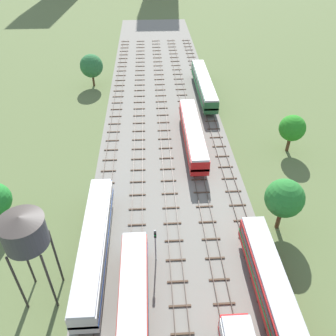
{
  "coord_description": "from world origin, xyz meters",
  "views": [
    {
      "loc": [
        -2.42,
        8.39,
        34.03
      ],
      "look_at": [
        0.0,
        50.88,
        1.5
      ],
      "focal_mm": 36.9,
      "sensor_mm": 36.0,
      "label": 1
    }
  ],
  "objects": [
    {
      "name": "passenger_coach_centre_right_mid",
      "position": [
        9.5,
        26.22,
        2.61
      ],
      "size": [
        2.96,
        22.0,
        3.8
      ],
      "color": "red",
      "rests_on": "ground"
    },
    {
      "name": "diesel_railcar_centre_far",
      "position": [
        4.75,
        59.04,
        2.6
      ],
      "size": [
        2.96,
        20.5,
        3.8
      ],
      "color": "red",
      "rests_on": "ground"
    },
    {
      "name": "lineside_tree_2",
      "position": [
        21.02,
        56.65,
        4.5
      ],
      "size": [
        4.37,
        4.37,
        6.72
      ],
      "color": "#4C331E",
      "rests_on": "ground"
    },
    {
      "name": "lineside_tree_3",
      "position": [
        13.78,
        39.13,
        5.15
      ],
      "size": [
        4.9,
        4.9,
        7.63
      ],
      "color": "#4C331E",
      "rests_on": "ground"
    },
    {
      "name": "ballast_bed",
      "position": [
        0.0,
        56.0,
        0.0
      ],
      "size": [
        23.0,
        176.0,
        0.01
      ],
      "primitive_type": "cube",
      "color": "gray",
      "rests_on": "ground"
    },
    {
      "name": "lineside_tree_0",
      "position": [
        -15.5,
        85.83,
        4.8
      ],
      "size": [
        5.19,
        5.19,
        7.41
      ],
      "color": "#4C331E",
      "rests_on": "ground"
    },
    {
      "name": "diesel_railcar_left_near",
      "position": [
        -4.75,
        25.53,
        2.6
      ],
      "size": [
        2.96,
        20.5,
        3.8
      ],
      "color": "maroon",
      "rests_on": "ground"
    },
    {
      "name": "ground_plane",
      "position": [
        0.0,
        56.0,
        0.0
      ],
      "size": [
        480.0,
        480.0,
        0.0
      ],
      "primitive_type": "plane",
      "color": "#5B6B3D"
    },
    {
      "name": "track_far_left",
      "position": [
        -9.5,
        57.0,
        0.14
      ],
      "size": [
        2.4,
        126.0,
        0.29
      ],
      "color": "#47382D",
      "rests_on": "ground"
    },
    {
      "name": "track_centre_right",
      "position": [
        9.5,
        57.0,
        0.14
      ],
      "size": [
        2.4,
        126.0,
        0.29
      ],
      "color": "#47382D",
      "rests_on": "ground"
    },
    {
      "name": "water_tower",
      "position": [
        -14.55,
        30.91,
        9.92
      ],
      "size": [
        4.37,
        4.37,
        11.86
      ],
      "color": "#2D2826",
      "rests_on": "ground"
    },
    {
      "name": "track_centre",
      "position": [
        4.75,
        57.0,
        0.14
      ],
      "size": [
        2.4,
        126.0,
        0.29
      ],
      "color": "#47382D",
      "rests_on": "ground"
    },
    {
      "name": "passenger_coach_centre_right_farther",
      "position": [
        9.5,
        79.26,
        2.61
      ],
      "size": [
        2.96,
        22.0,
        3.8
      ],
      "color": "#286638",
      "rests_on": "ground"
    },
    {
      "name": "track_centre_left",
      "position": [
        0.0,
        57.0,
        0.14
      ],
      "size": [
        2.4,
        126.0,
        0.29
      ],
      "color": "#47382D",
      "rests_on": "ground"
    },
    {
      "name": "track_left",
      "position": [
        -4.75,
        57.0,
        0.14
      ],
      "size": [
        2.4,
        126.0,
        0.29
      ],
      "color": "#47382D",
      "rests_on": "ground"
    },
    {
      "name": "diesel_railcar_far_left_midfar",
      "position": [
        -9.5,
        35.5,
        2.6
      ],
      "size": [
        2.96,
        20.5,
        3.8
      ],
      "color": "beige",
      "rests_on": "ground"
    },
    {
      "name": "signal_post_nearest",
      "position": [
        -2.38,
        34.71,
        3.26
      ],
      "size": [
        0.28,
        0.47,
        5.1
      ],
      "color": "gray",
      "rests_on": "ground"
    }
  ]
}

